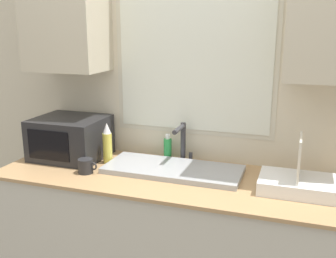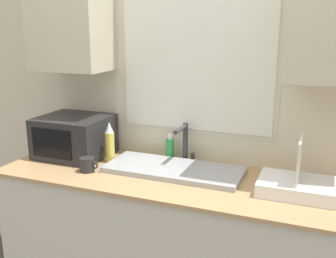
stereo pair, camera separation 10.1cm
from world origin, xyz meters
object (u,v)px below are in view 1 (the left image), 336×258
at_px(microwave, 70,138).
at_px(spray_bottle, 107,144).
at_px(faucet, 182,139).
at_px(dish_rack, 297,183).
at_px(soap_bottle, 168,148).
at_px(mug_near_sink, 86,166).

distance_m(microwave, spray_bottle, 0.28).
xyz_separation_m(faucet, dish_rack, (0.68, -0.23, -0.10)).
relative_size(soap_bottle, mug_near_sink, 1.43).
bearing_deg(faucet, dish_rack, -18.45).
bearing_deg(dish_rack, mug_near_sink, -173.88).
height_order(faucet, dish_rack, dish_rack).
height_order(faucet, spray_bottle, spray_bottle).
relative_size(dish_rack, spray_bottle, 1.49).
height_order(dish_rack, soap_bottle, dish_rack).
distance_m(microwave, mug_near_sink, 0.34).
bearing_deg(dish_rack, faucet, 161.55).
height_order(microwave, spray_bottle, microwave).
bearing_deg(dish_rack, spray_bottle, 176.23).
relative_size(spray_bottle, soap_bottle, 1.54).
height_order(faucet, soap_bottle, faucet).
height_order(microwave, dish_rack, dish_rack).
xyz_separation_m(dish_rack, soap_bottle, (-0.79, 0.25, 0.03)).
bearing_deg(spray_bottle, mug_near_sink, -101.39).
height_order(spray_bottle, soap_bottle, spray_bottle).
distance_m(faucet, spray_bottle, 0.46).
bearing_deg(dish_rack, microwave, 175.99).
relative_size(microwave, dish_rack, 1.14).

